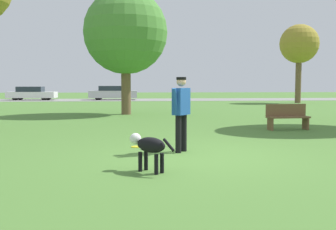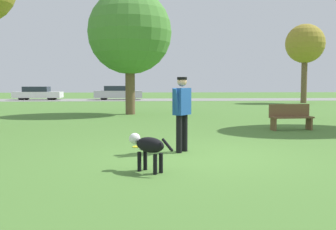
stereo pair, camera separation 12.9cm
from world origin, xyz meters
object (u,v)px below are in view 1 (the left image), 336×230
at_px(tree_far_right, 299,45).
at_px(parked_car_white, 32,93).
at_px(tree_mid_center, 126,32).
at_px(parked_car_silver, 113,93).
at_px(dog, 149,146).
at_px(frisbee, 137,147).
at_px(person, 181,108).
at_px(park_bench, 287,116).

height_order(tree_far_right, parked_car_white, tree_far_right).
xyz_separation_m(tree_mid_center, parked_car_silver, (-1.58, 17.58, -3.35)).
distance_m(dog, frisbee, 2.68).
xyz_separation_m(person, tree_far_right, (11.83, 21.33, 3.55)).
relative_size(tree_far_right, parked_car_white, 1.39).
bearing_deg(parked_car_white, park_bench, -57.71).
height_order(dog, parked_car_silver, parked_car_silver).
distance_m(frisbee, parked_car_silver, 27.81).
xyz_separation_m(dog, tree_far_right, (12.62, 23.23, 4.09)).
height_order(parked_car_white, parked_car_silver, parked_car_silver).
bearing_deg(tree_far_right, person, -119.01).
relative_size(dog, tree_far_right, 0.13).
xyz_separation_m(frisbee, tree_far_right, (12.80, 20.58, 4.53)).
relative_size(dog, parked_car_silver, 0.18).
xyz_separation_m(person, parked_car_white, (-10.43, 28.69, -0.37)).
bearing_deg(tree_far_right, dog, -118.51).
distance_m(frisbee, parked_car_white, 29.51).
bearing_deg(parked_car_silver, tree_mid_center, -84.61).
height_order(frisbee, tree_far_right, tree_far_right).
bearing_deg(tree_far_right, tree_mid_center, -141.75).
distance_m(person, frisbee, 1.57).
relative_size(person, tree_mid_center, 0.27).
distance_m(frisbee, park_bench, 5.91).
bearing_deg(parked_car_silver, park_bench, -73.87).
bearing_deg(tree_far_right, frisbee, -121.88).
bearing_deg(dog, parked_car_silver, -41.45).
relative_size(tree_mid_center, parked_car_white, 1.38).
xyz_separation_m(dog, parked_car_silver, (-2.20, 30.37, 0.20)).
bearing_deg(tree_far_right, parked_car_silver, 154.26).
height_order(dog, frisbee, dog).
bearing_deg(tree_mid_center, parked_car_silver, 95.12).
xyz_separation_m(frisbee, parked_car_silver, (-2.01, 27.73, 0.64)).
relative_size(dog, frisbee, 3.01).
bearing_deg(park_bench, parked_car_white, 115.23).
distance_m(parked_car_silver, park_bench, 25.52).
distance_m(parked_car_white, parked_car_silver, 7.45).
xyz_separation_m(dog, park_bench, (4.78, 5.82, 0.01)).
xyz_separation_m(tree_mid_center, park_bench, (5.40, -6.97, -3.54)).
bearing_deg(person, tree_mid_center, 44.12).
bearing_deg(person, parked_car_silver, 42.73).
xyz_separation_m(dog, parked_car_white, (-9.64, 30.59, 0.17)).
bearing_deg(dog, tree_mid_center, -42.80).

